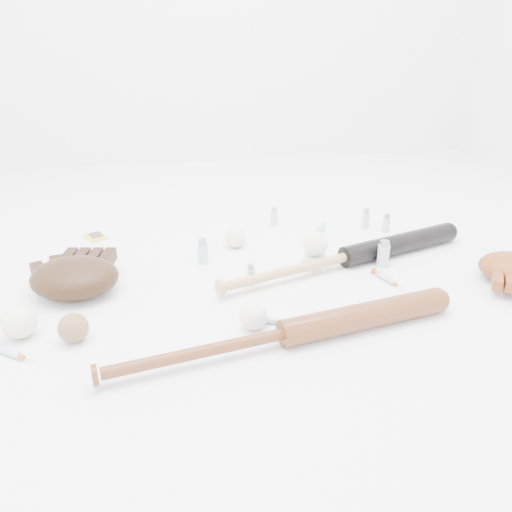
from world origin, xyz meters
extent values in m
plane|color=white|center=(0.00, 0.00, 0.00)|extent=(3.00, 3.00, 0.00)
cube|color=gold|center=(-0.55, 0.45, 0.00)|extent=(0.09, 0.10, 0.00)
cube|color=white|center=(0.15, 0.07, 0.02)|extent=(0.09, 0.09, 0.04)
sphere|color=white|center=(0.15, 0.07, 0.08)|extent=(0.08, 0.08, 0.08)
sphere|color=white|center=(-0.66, -0.17, 0.04)|extent=(0.08, 0.08, 0.08)
sphere|color=white|center=(-0.07, 0.27, 0.04)|extent=(0.07, 0.07, 0.07)
sphere|color=white|center=(-0.10, -0.24, 0.03)|extent=(0.07, 0.07, 0.07)
sphere|color=brown|center=(-0.53, -0.21, 0.04)|extent=(0.07, 0.07, 0.07)
cylinder|color=#B1BAC2|center=(0.11, 0.45, 0.03)|extent=(0.03, 0.03, 0.07)
cylinder|color=#B1BAC2|center=(0.50, 0.31, 0.03)|extent=(0.03, 0.03, 0.07)
cylinder|color=#B1BAC2|center=(-0.19, 0.17, 0.04)|extent=(0.03, 0.03, 0.08)
cylinder|color=#B1BAC2|center=(0.36, 0.03, 0.04)|extent=(0.04, 0.04, 0.09)
cylinder|color=#B1BAC2|center=(-0.06, -0.01, 0.03)|extent=(0.02, 0.02, 0.06)
cylinder|color=#B1BAC2|center=(0.44, 0.36, 0.04)|extent=(0.03, 0.03, 0.08)
camera|label=1|loc=(-0.29, -1.28, 0.68)|focal=35.00mm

